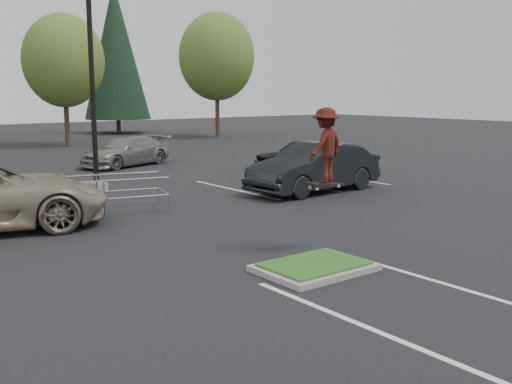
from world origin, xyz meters
TOP-DOWN VIEW (x-y plane):
  - ground at (0.00, 0.00)m, footprint 120.00×120.00m
  - grass_median at (0.00, 0.00)m, footprint 2.20×1.60m
  - stall_lines at (-1.35, 6.02)m, footprint 22.62×17.60m
  - light_pole at (0.50, 12.00)m, footprint 0.70×0.60m
  - decid_c at (5.99, 29.83)m, footprint 5.12×5.12m
  - decid_d at (17.99, 30.33)m, footprint 5.76×5.76m
  - conif_c at (14.00, 39.50)m, footprint 5.50×5.50m
  - cart_corral at (-1.46, 8.10)m, footprint 4.03×2.25m
  - skateboarder at (1.20, 1.00)m, footprint 1.17×0.85m
  - car_r_charc at (6.50, 7.00)m, footprint 5.34×2.19m
  - car_r_black at (10.00, 11.50)m, footprint 4.61×3.07m
  - car_far_silver at (4.57, 18.00)m, footprint 5.22×3.52m

SIDE VIEW (x-z plane):
  - ground at x=0.00m, z-range 0.00..0.00m
  - stall_lines at x=-1.35m, z-range 0.00..0.01m
  - grass_median at x=0.00m, z-range 0.00..0.16m
  - cart_corral at x=-1.46m, z-range 0.14..1.22m
  - car_far_silver at x=4.57m, z-range 0.00..1.40m
  - car_r_black at x=10.00m, z-range 0.00..1.46m
  - car_r_charc at x=6.50m, z-range 0.00..1.72m
  - skateboarder at x=1.20m, z-range 1.47..3.23m
  - light_pole at x=0.50m, z-range -0.50..9.62m
  - decid_c at x=5.99m, z-range 1.06..9.45m
  - decid_d at x=17.99m, z-range 1.20..10.63m
  - conif_c at x=14.00m, z-range 0.60..13.10m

